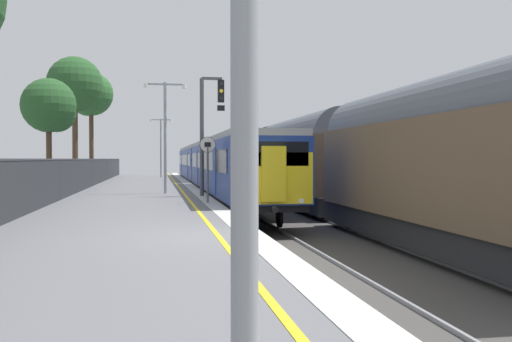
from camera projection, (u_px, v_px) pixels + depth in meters
name	position (u px, v px, depth m)	size (l,w,h in m)	color
ground	(350.00, 259.00, 13.01)	(17.40, 110.00, 1.21)	slate
commuter_train_at_platform	(213.00, 165.00, 38.81)	(2.83, 41.10, 3.81)	navy
freight_train_adjacent_track	(302.00, 159.00, 31.13)	(2.60, 45.24, 4.83)	#232326
signal_gantry	(208.00, 122.00, 25.59)	(1.10, 0.24, 5.27)	#47474C
speed_limit_sign	(208.00, 161.00, 21.60)	(0.59, 0.08, 2.48)	#59595B
platform_lamp_mid	(165.00, 127.00, 27.56)	(2.00, 0.20, 5.31)	#93999E
platform_lamp_far	(161.00, 142.00, 52.29)	(2.00, 0.20, 5.29)	#93999E
background_tree_centre	(90.00, 96.00, 46.36)	(3.50, 3.50, 8.61)	#473323
background_tree_right	(51.00, 108.00, 30.92)	(2.90, 2.90, 5.96)	#473323
background_tree_back	(75.00, 87.00, 41.15)	(3.92, 3.92, 8.92)	#473323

